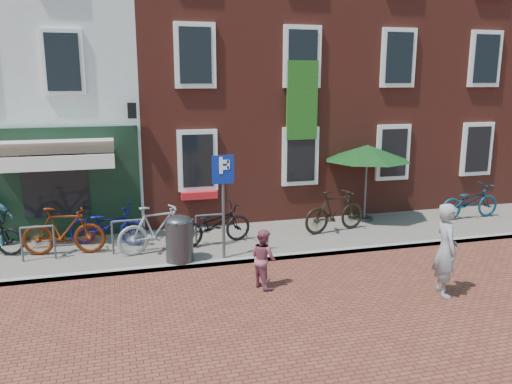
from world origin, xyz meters
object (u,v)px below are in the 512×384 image
object	(u,v)px
bicycle_6	(470,201)
parasol	(367,150)
woman	(446,250)
bicycle_4	(214,224)
bicycle_1	(64,231)
bicycle_5	(335,211)
litter_bin	(179,236)
parking_sign	(223,188)
boy	(263,258)
bicycle_3	(157,229)
bicycle_2	(107,225)

from	to	relation	value
bicycle_6	parasol	bearing A→B (deg)	75.55
parasol	bicycle_6	distance (m)	3.55
woman	bicycle_4	distance (m)	5.59
bicycle_1	bicycle_5	size ratio (longest dim) A/B	1.00
woman	bicycle_1	size ratio (longest dim) A/B	0.97
bicycle_1	bicycle_5	bearing A→B (deg)	-82.00
bicycle_5	bicycle_1	bearing A→B (deg)	78.45
litter_bin	woman	world-z (taller)	woman
litter_bin	woman	size ratio (longest dim) A/B	0.62
bicycle_6	woman	bearing A→B (deg)	135.47
parking_sign	bicycle_5	xyz separation A→B (m)	(3.36, 1.29, -1.09)
litter_bin	boy	xyz separation A→B (m)	(1.50, -1.72, -0.08)
litter_bin	bicycle_6	xyz separation A→B (m)	(8.84, 1.46, -0.08)
parasol	boy	size ratio (longest dim) A/B	2.05
litter_bin	bicycle_3	size ratio (longest dim) A/B	0.60
parking_sign	parasol	distance (m)	5.19
bicycle_1	bicycle_6	xyz separation A→B (m)	(11.43, 0.27, -0.06)
bicycle_3	bicycle_2	bearing A→B (deg)	40.35
parasol	bicycle_6	xyz separation A→B (m)	(3.12, -0.64, -1.58)
bicycle_2	parking_sign	bearing A→B (deg)	-103.66
litter_bin	bicycle_3	xyz separation A→B (m)	(-0.44, 0.78, -0.02)
bicycle_5	bicycle_2	bearing A→B (deg)	73.91
litter_bin	bicycle_1	distance (m)	2.85
bicycle_1	bicycle_3	xyz separation A→B (m)	(2.15, -0.41, 0.00)
parking_sign	bicycle_5	bearing A→B (deg)	21.00
parking_sign	boy	bearing A→B (deg)	-73.98
parasol	bicycle_2	xyz separation A→B (m)	(-7.31, -0.43, -1.58)
parking_sign	woman	size ratio (longest dim) A/B	1.30
bicycle_1	bicycle_2	xyz separation A→B (m)	(0.99, 0.48, -0.06)
bicycle_2	bicycle_3	size ratio (longest dim) A/B	1.03
boy	parking_sign	bearing A→B (deg)	-4.36
parasol	bicycle_1	size ratio (longest dim) A/B	1.31
bicycle_6	bicycle_3	bearing A→B (deg)	91.40
boy	bicycle_3	world-z (taller)	bicycle_3
litter_bin	bicycle_2	xyz separation A→B (m)	(-1.59, 1.67, -0.08)
bicycle_2	bicycle_4	bearing A→B (deg)	-84.15
parasol	bicycle_4	size ratio (longest dim) A/B	1.27
boy	bicycle_1	bearing A→B (deg)	34.12
boy	bicycle_4	world-z (taller)	boy
parking_sign	bicycle_5	size ratio (longest dim) A/B	1.26
bicycle_1	bicycle_2	distance (m)	1.10
litter_bin	bicycle_4	world-z (taller)	litter_bin
bicycle_2	bicycle_4	world-z (taller)	same
bicycle_2	parasol	bearing A→B (deg)	-66.82
litter_bin	boy	world-z (taller)	litter_bin
litter_bin	woman	bearing A→B (deg)	-32.05
woman	bicycle_3	size ratio (longest dim) A/B	0.97
parasol	woman	distance (m)	5.36
boy	bicycle_1	size ratio (longest dim) A/B	0.64
bicycle_5	litter_bin	bearing A→B (deg)	93.81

